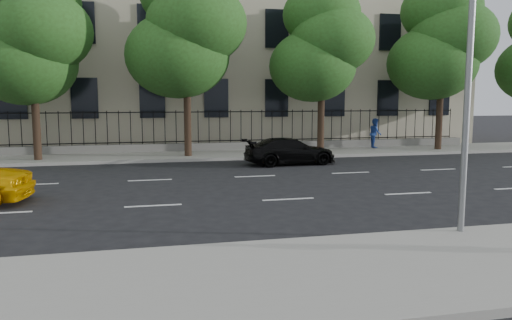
{
  "coord_description": "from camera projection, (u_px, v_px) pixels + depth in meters",
  "views": [
    {
      "loc": [
        -4.29,
        -11.67,
        3.07
      ],
      "look_at": [
        -0.88,
        3.0,
        1.16
      ],
      "focal_mm": 35.0,
      "sensor_mm": 36.0,
      "label": 1
    }
  ],
  "objects": [
    {
      "name": "tree_e",
      "position": [
        442.0,
        40.0,
        27.46
      ],
      "size": [
        5.71,
        5.31,
        9.46
      ],
      "color": "#382619",
      "rests_on": "far_sidewalk"
    },
    {
      "name": "ground",
      "position": [
        317.0,
        219.0,
        12.63
      ],
      "size": [
        120.0,
        120.0,
        0.0
      ],
      "primitive_type": "plane",
      "color": "black",
      "rests_on": "ground"
    },
    {
      "name": "street_light",
      "position": [
        457.0,
        1.0,
        10.83
      ],
      "size": [
        0.25,
        3.32,
        8.05
      ],
      "color": "slate",
      "rests_on": "near_sidewalk"
    },
    {
      "name": "far_sidewalk",
      "position": [
        225.0,
        154.0,
        26.15
      ],
      "size": [
        60.0,
        4.0,
        0.15
      ],
      "primitive_type": "cube",
      "color": "gray",
      "rests_on": "ground"
    },
    {
      "name": "iron_fence",
      "position": [
        220.0,
        141.0,
        27.72
      ],
      "size": [
        30.0,
        0.5,
        2.2
      ],
      "color": "slate",
      "rests_on": "far_sidewalk"
    },
    {
      "name": "tree_c",
      "position": [
        186.0,
        28.0,
        24.29
      ],
      "size": [
        5.89,
        5.5,
        9.8
      ],
      "color": "#382619",
      "rests_on": "far_sidewalk"
    },
    {
      "name": "tree_b",
      "position": [
        33.0,
        36.0,
        22.8
      ],
      "size": [
        5.53,
        5.12,
        8.97
      ],
      "color": "#382619",
      "rests_on": "far_sidewalk"
    },
    {
      "name": "lane_markings",
      "position": [
        269.0,
        186.0,
        17.22
      ],
      "size": [
        49.6,
        4.62,
        0.01
      ],
      "primitive_type": null,
      "color": "silver",
      "rests_on": "ground"
    },
    {
      "name": "black_sedan",
      "position": [
        290.0,
        151.0,
        22.75
      ],
      "size": [
        4.32,
        2.01,
        1.22
      ],
      "primitive_type": "imported",
      "rotation": [
        0.0,
        0.0,
        1.64
      ],
      "color": "black",
      "rests_on": "ground"
    },
    {
      "name": "tree_d",
      "position": [
        322.0,
        43.0,
        25.94
      ],
      "size": [
        5.34,
        4.94,
        8.84
      ],
      "color": "#382619",
      "rests_on": "far_sidewalk"
    },
    {
      "name": "masonry_building",
      "position": [
        202.0,
        8.0,
        33.67
      ],
      "size": [
        34.6,
        12.11,
        18.5
      ],
      "color": "beige",
      "rests_on": "ground"
    },
    {
      "name": "near_sidewalk",
      "position": [
        395.0,
        269.0,
        8.75
      ],
      "size": [
        60.0,
        4.0,
        0.15
      ],
      "primitive_type": "cube",
      "color": "gray",
      "rests_on": "ground"
    },
    {
      "name": "pedestrian_far",
      "position": [
        375.0,
        133.0,
        28.79
      ],
      "size": [
        0.85,
        0.97,
        1.7
      ],
      "primitive_type": "imported",
      "rotation": [
        0.0,
        0.0,
        1.28
      ],
      "color": "#234299",
      "rests_on": "far_sidewalk"
    }
  ]
}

